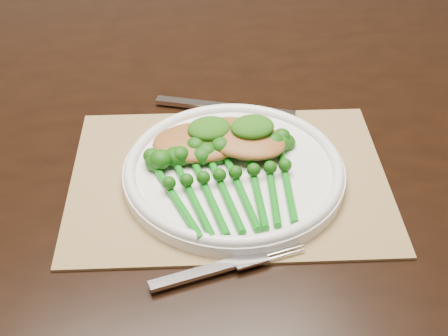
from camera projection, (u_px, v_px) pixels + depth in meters
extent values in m
cube|color=black|center=(189.00, 124.00, 0.95)|extent=(1.69, 1.08, 0.04)
cube|color=olive|center=(229.00, 178.00, 0.82)|extent=(0.46, 0.38, 0.00)
cylinder|color=white|center=(234.00, 173.00, 0.81)|extent=(0.29, 0.29, 0.02)
torus|color=white|center=(234.00, 167.00, 0.80)|extent=(0.28, 0.28, 0.01)
cube|color=silver|center=(184.00, 103.00, 0.94)|extent=(0.08, 0.05, 0.01)
cube|color=silver|center=(252.00, 110.00, 0.93)|extent=(0.12, 0.07, 0.00)
cube|color=silver|center=(194.00, 275.00, 0.68)|extent=(0.10, 0.02, 0.01)
ellipsoid|color=#9A622C|center=(199.00, 142.00, 0.83)|extent=(0.13, 0.10, 0.02)
ellipsoid|color=#9A622C|center=(242.00, 138.00, 0.82)|extent=(0.15, 0.14, 0.02)
ellipsoid|color=#154409|center=(209.00, 129.00, 0.82)|extent=(0.06, 0.05, 0.02)
ellipsoid|color=#154409|center=(252.00, 127.00, 0.82)|extent=(0.06, 0.05, 0.02)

